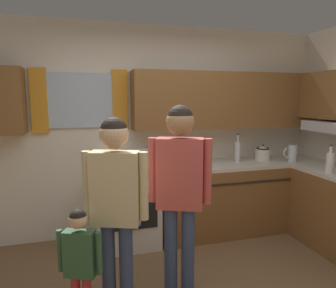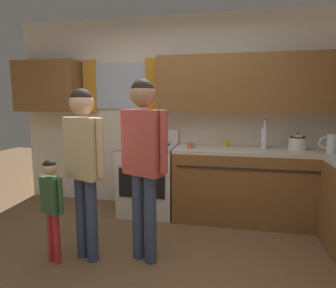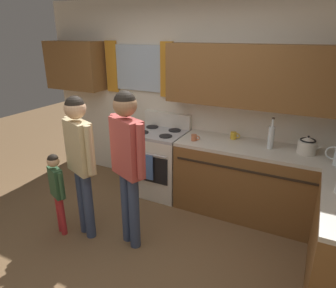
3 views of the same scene
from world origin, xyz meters
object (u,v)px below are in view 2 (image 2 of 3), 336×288
at_px(water_pitcher, 331,144).
at_px(small_child, 52,199).
at_px(stove_oven, 149,178).
at_px(bottle_tall_clear, 264,138).
at_px(adult_in_plaid, 143,150).
at_px(adult_holding_child, 84,155).
at_px(mug_mustard_yellow, 225,143).
at_px(cup_terracotta, 190,146).
at_px(stovetop_kettle, 298,142).

distance_m(water_pitcher, small_child, 2.95).
bearing_deg(small_child, water_pitcher, 24.42).
relative_size(stove_oven, small_child, 1.14).
xyz_separation_m(bottle_tall_clear, adult_in_plaid, (-1.17, -1.18, 0.01)).
relative_size(water_pitcher, adult_holding_child, 0.14).
relative_size(mug_mustard_yellow, adult_holding_child, 0.08).
bearing_deg(adult_holding_child, cup_terracotta, 53.69).
height_order(bottle_tall_clear, cup_terracotta, bottle_tall_clear).
xyz_separation_m(stove_oven, adult_holding_child, (-0.25, -1.24, 0.53)).
bearing_deg(water_pitcher, cup_terracotta, 178.98).
height_order(stovetop_kettle, water_pitcher, water_pitcher).
bearing_deg(cup_terracotta, adult_holding_child, -126.31).
bearing_deg(stovetop_kettle, cup_terracotta, -172.39).
relative_size(mug_mustard_yellow, adult_in_plaid, 0.07).
relative_size(stovetop_kettle, adult_in_plaid, 0.16).
height_order(cup_terracotta, mug_mustard_yellow, mug_mustard_yellow).
xyz_separation_m(adult_holding_child, adult_in_plaid, (0.53, 0.09, 0.05)).
relative_size(bottle_tall_clear, water_pitcher, 1.67).
bearing_deg(water_pitcher, adult_in_plaid, -151.71).
relative_size(bottle_tall_clear, cup_terracotta, 3.37).
bearing_deg(mug_mustard_yellow, stove_oven, -170.91).
xyz_separation_m(cup_terracotta, adult_in_plaid, (-0.29, -1.03, 0.11)).
distance_m(bottle_tall_clear, adult_in_plaid, 1.66).
bearing_deg(adult_holding_child, bottle_tall_clear, 36.71).
height_order(stove_oven, adult_holding_child, adult_holding_child).
xyz_separation_m(stovetop_kettle, small_child, (-2.36, -1.40, -0.39)).
distance_m(adult_in_plaid, small_child, 0.94).
xyz_separation_m(bottle_tall_clear, stovetop_kettle, (0.39, 0.02, -0.05)).
relative_size(stove_oven, stovetop_kettle, 4.02).
relative_size(stove_oven, mug_mustard_yellow, 9.15).
bearing_deg(cup_terracotta, small_child, -131.50).
bearing_deg(adult_holding_child, adult_in_plaid, 9.64).
height_order(bottle_tall_clear, adult_holding_child, adult_holding_child).
xyz_separation_m(cup_terracotta, stovetop_kettle, (1.26, 0.17, 0.06)).
bearing_deg(cup_terracotta, adult_in_plaid, -105.76).
bearing_deg(mug_mustard_yellow, small_child, -134.92).
bearing_deg(small_child, bottle_tall_clear, 35.09).
bearing_deg(small_child, stovetop_kettle, 30.79).
bearing_deg(bottle_tall_clear, water_pitcher, -14.37).
relative_size(stove_oven, cup_terracotta, 10.11).
distance_m(cup_terracotta, small_child, 1.68).
bearing_deg(water_pitcher, small_child, -155.58).
distance_m(stove_oven, cup_terracotta, 0.75).
bearing_deg(bottle_tall_clear, stovetop_kettle, 2.98).
bearing_deg(stovetop_kettle, small_child, -149.21).
bearing_deg(water_pitcher, bottle_tall_clear, 165.63).
xyz_separation_m(stove_oven, water_pitcher, (2.13, -0.15, 0.54)).
distance_m(stove_oven, adult_in_plaid, 1.32).
relative_size(adult_holding_child, small_child, 1.64).
distance_m(cup_terracotta, adult_holding_child, 1.39).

